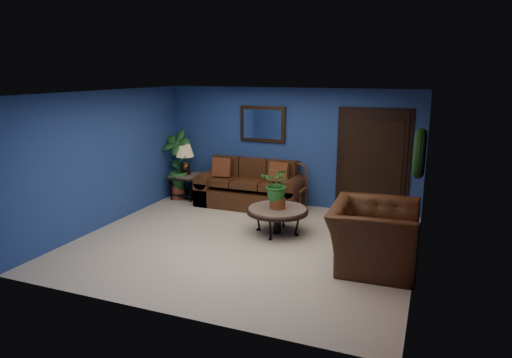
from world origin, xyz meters
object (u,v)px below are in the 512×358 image
at_px(table_lamp, 185,156).
at_px(sofa, 251,190).
at_px(coffee_table, 277,211).
at_px(side_chair, 296,184).
at_px(end_table, 186,180).
at_px(armchair, 374,236).

bearing_deg(table_lamp, sofa, 1.24).
xyz_separation_m(coffee_table, side_chair, (-0.10, 1.49, 0.14)).
height_order(coffee_table, end_table, end_table).
bearing_deg(armchair, coffee_table, 64.39).
height_order(coffee_table, side_chair, side_chair).
bearing_deg(table_lamp, end_table, 90.00).
xyz_separation_m(end_table, armchair, (4.45, -2.20, 0.03)).
distance_m(side_chair, armchair, 2.94).
bearing_deg(end_table, table_lamp, -90.00).
distance_m(coffee_table, table_lamp, 3.09).
bearing_deg(table_lamp, side_chair, 1.61).
height_order(sofa, coffee_table, sofa).
relative_size(side_chair, armchair, 0.69).
height_order(sofa, side_chair, sofa).
bearing_deg(coffee_table, armchair, -23.77).
bearing_deg(side_chair, table_lamp, -174.93).
distance_m(coffee_table, armchair, 1.94).
bearing_deg(coffee_table, sofa, 126.84).
relative_size(coffee_table, armchair, 0.77).
relative_size(end_table, side_chair, 0.63).
distance_m(end_table, armchair, 4.96).
bearing_deg(armchair, table_lamp, 61.88).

